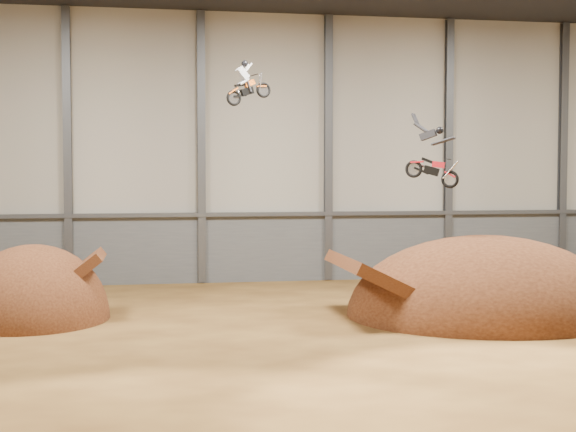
% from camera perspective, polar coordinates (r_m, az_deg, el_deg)
% --- Properties ---
extents(floor, '(40.00, 40.00, 0.00)m').
position_cam_1_polar(floor, '(27.82, 2.76, -8.70)').
color(floor, '#513415').
rests_on(floor, ground).
extents(back_wall, '(40.00, 0.10, 14.00)m').
position_cam_1_polar(back_wall, '(42.03, -1.64, 4.85)').
color(back_wall, '#ABA597').
rests_on(back_wall, ground).
extents(lower_band_back, '(39.80, 0.18, 3.50)m').
position_cam_1_polar(lower_band_back, '(42.09, -1.61, -2.30)').
color(lower_band_back, '#565A5E').
rests_on(lower_band_back, ground).
extents(steel_rail, '(39.80, 0.35, 0.20)m').
position_cam_1_polar(steel_rail, '(41.82, -1.58, 0.13)').
color(steel_rail, '#47494F').
rests_on(steel_rail, lower_band_back).
extents(steel_column_1, '(0.40, 0.36, 13.90)m').
position_cam_1_polar(steel_column_1, '(41.62, -15.41, 4.76)').
color(steel_column_1, '#47494F').
rests_on(steel_column_1, ground).
extents(steel_column_2, '(0.40, 0.36, 13.90)m').
position_cam_1_polar(steel_column_2, '(41.50, -6.18, 4.86)').
color(steel_column_2, '#47494F').
rests_on(steel_column_2, ground).
extents(steel_column_3, '(0.40, 0.36, 13.90)m').
position_cam_1_polar(steel_column_3, '(42.43, 2.88, 4.83)').
color(steel_column_3, '#47494F').
rests_on(steel_column_3, ground).
extents(steel_column_4, '(0.40, 0.36, 13.90)m').
position_cam_1_polar(steel_column_4, '(44.36, 11.34, 4.70)').
color(steel_column_4, '#47494F').
rests_on(steel_column_4, ground).
extents(steel_column_5, '(0.40, 0.36, 13.90)m').
position_cam_1_polar(steel_column_5, '(47.16, 18.95, 4.49)').
color(steel_column_5, '#47494F').
rests_on(steel_column_5, ground).
extents(takeoff_ramp, '(5.85, 6.75, 5.85)m').
position_cam_1_polar(takeoff_ramp, '(32.82, -17.67, -7.04)').
color(takeoff_ramp, '#3D1D0F').
rests_on(takeoff_ramp, ground).
extents(landing_ramp, '(11.11, 9.83, 6.41)m').
position_cam_1_polar(landing_ramp, '(33.20, 13.83, -6.87)').
color(landing_ramp, '#3D1D0F').
rests_on(landing_ramp, ground).
extents(fmx_rider_a, '(2.46, 1.41, 2.22)m').
position_cam_1_polar(fmx_rider_a, '(32.15, -2.67, 9.69)').
color(fmx_rider_a, orange).
extents(fmx_rider_b, '(3.33, 2.48, 3.13)m').
position_cam_1_polar(fmx_rider_b, '(31.81, 10.04, 4.57)').
color(fmx_rider_b, red).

